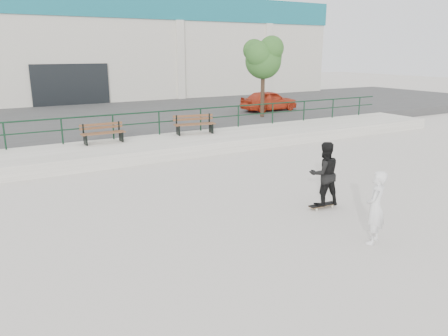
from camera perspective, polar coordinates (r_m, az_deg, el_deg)
ground at (r=9.76m, az=10.28°, el=-9.35°), size 120.00×120.00×0.00m
ledge at (r=17.65m, az=-9.83°, el=2.55°), size 30.00×3.00×0.50m
parking_strip at (r=25.68m, az=-16.47°, el=6.02°), size 60.00×14.00×0.50m
railing at (r=18.68m, az=-11.36°, el=6.26°), size 28.00×0.06×1.03m
commercial_building at (r=39.17m, az=-22.04°, el=14.80°), size 44.20×16.33×8.00m
bench_left at (r=17.79m, az=-15.54°, el=4.41°), size 1.69×0.50×0.78m
bench_right at (r=19.14m, az=-3.90°, el=5.71°), size 1.86×0.83×0.83m
tree at (r=24.11m, az=5.21°, el=14.29°), size 2.41×2.15×4.29m
red_car at (r=26.82m, az=5.90°, el=8.76°), size 3.67×1.62×1.23m
skateboard at (r=11.80m, az=12.71°, el=-4.75°), size 0.79×0.24×0.09m
standing_skater at (r=11.55m, az=12.95°, el=-0.73°), size 0.94×0.81×1.67m
seated_skater at (r=9.78m, az=19.16°, el=-4.90°), size 0.69×0.61×1.59m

